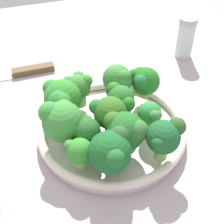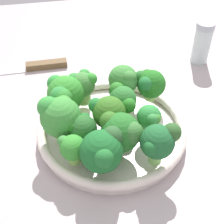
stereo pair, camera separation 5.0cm
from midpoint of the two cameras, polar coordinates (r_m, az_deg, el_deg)
ground_plane at (r=56.88cm, az=-0.91°, el=-5.80°), size 130.00×130.00×2.50cm
bowl at (r=55.35cm, az=2.60°, el=-3.49°), size 26.78×26.78×2.83cm
broccoli_floret_0 at (r=47.68cm, az=4.72°, el=-3.86°), size 6.41×6.36×6.93cm
broccoli_floret_1 at (r=54.06cm, az=4.52°, el=2.29°), size 4.93×6.42×6.11cm
broccoli_floret_2 at (r=48.69cm, az=-2.78°, el=-3.31°), size 5.11×5.08×5.82cm
broccoli_floret_3 at (r=58.44cm, az=4.79°, el=5.86°), size 5.63×6.36×6.47cm
broccoli_floret_4 at (r=54.10cm, az=-6.33°, el=3.19°), size 6.63×7.69×7.44cm
broccoli_floret_5 at (r=46.66cm, az=-4.50°, el=-6.75°), size 4.25×4.10×5.15cm
broccoli_floret_6 at (r=56.83cm, az=-2.98°, el=5.10°), size 5.44×5.18×6.41cm
broccoli_floret_7 at (r=58.35cm, az=9.51°, el=5.22°), size 5.68×6.18×6.28cm
broccoli_floret_8 at (r=51.53cm, az=9.86°, el=-1.21°), size 4.10×4.52×5.47cm
broccoli_floret_9 at (r=44.85cm, az=1.68°, el=-7.32°), size 6.49×7.01×7.09cm
broccoli_floret_10 at (r=46.37cm, az=11.91°, el=-5.56°), size 6.34×5.32×7.15cm
broccoli_floret_11 at (r=50.85cm, az=2.02°, el=-0.07°), size 6.09×6.03×6.84cm
broccoli_floret_12 at (r=49.53cm, az=-6.90°, el=-0.89°), size 6.89×6.99×7.96cm
knife at (r=74.77cm, az=-13.86°, el=7.99°), size 26.61×2.65×1.50cm
pepper_shaker at (r=77.21cm, az=18.34°, el=12.16°), size 4.23×4.23×10.06cm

